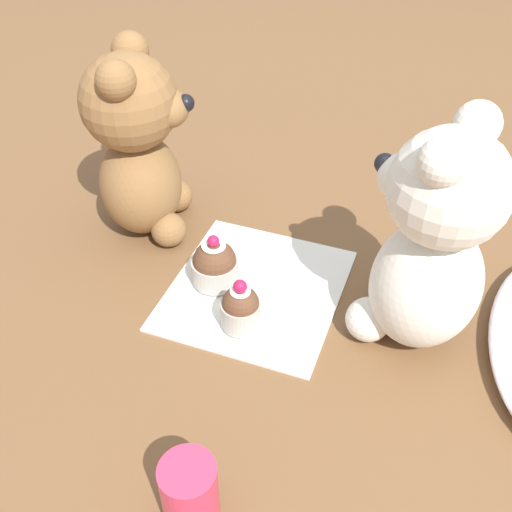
{
  "coord_description": "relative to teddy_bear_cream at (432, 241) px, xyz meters",
  "views": [
    {
      "loc": [
        0.5,
        0.19,
        0.52
      ],
      "look_at": [
        0.0,
        0.0,
        0.06
      ],
      "focal_mm": 42.0,
      "sensor_mm": 36.0,
      "label": 1
    }
  ],
  "objects": [
    {
      "name": "cupcake_near_tan_bear",
      "position": [
        0.01,
        -0.24,
        -0.1
      ],
      "size": [
        0.06,
        0.06,
        0.07
      ],
      "color": "#B2ADA3",
      "rests_on": "knitted_placemat"
    },
    {
      "name": "juice_glass",
      "position": [
        0.29,
        -0.14,
        -0.09
      ],
      "size": [
        0.05,
        0.05,
        0.08
      ],
      "primitive_type": "cylinder",
      "color": "#DB3356",
      "rests_on": "ground_plane"
    },
    {
      "name": "cupcake_near_cream_bear",
      "position": [
        0.07,
        -0.19,
        -0.1
      ],
      "size": [
        0.05,
        0.05,
        0.07
      ],
      "color": "#B2ADA3",
      "rests_on": "knitted_placemat"
    },
    {
      "name": "knitted_placemat",
      "position": [
        0.01,
        -0.19,
        -0.13
      ],
      "size": [
        0.22,
        0.2,
        0.01
      ],
      "primitive_type": "cube",
      "color": "silver",
      "rests_on": "ground_plane"
    },
    {
      "name": "teddy_bear_cream",
      "position": [
        0.0,
        0.0,
        0.0
      ],
      "size": [
        0.16,
        0.15,
        0.27
      ],
      "rotation": [
        0.0,
        0.0,
        -0.27
      ],
      "color": "silver",
      "rests_on": "ground_plane"
    },
    {
      "name": "teddy_bear_tan",
      "position": [
        -0.07,
        -0.38,
        0.0
      ],
      "size": [
        0.15,
        0.15,
        0.26
      ],
      "rotation": [
        0.0,
        0.0,
        3.47
      ],
      "color": "olive",
      "rests_on": "ground_plane"
    },
    {
      "name": "ground_plane",
      "position": [
        0.01,
        -0.19,
        -0.13
      ],
      "size": [
        4.0,
        4.0,
        0.0
      ],
      "primitive_type": "plane",
      "color": "brown"
    }
  ]
}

